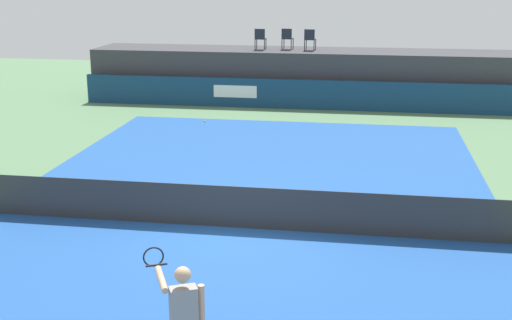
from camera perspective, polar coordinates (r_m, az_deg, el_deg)
ground_plane at (r=17.83m, az=0.07°, el=-2.22°), size 48.00×48.00×0.00m
court_inner at (r=15.05m, az=-1.76°, el=-5.67°), size 12.00×22.00×0.00m
sponsor_wall at (r=27.82m, az=3.51°, el=5.53°), size 18.00×0.22×1.20m
spectator_platform at (r=29.51m, az=3.91°, el=7.09°), size 18.00×2.80×2.20m
spectator_chair_far_left at (r=29.29m, az=0.36°, el=10.20°), size 0.45×0.45×0.89m
spectator_chair_left at (r=29.41m, az=2.64°, el=10.20°), size 0.48×0.48×0.89m
spectator_chair_center at (r=29.11m, az=4.55°, el=10.12°), size 0.48×0.48×0.89m
tennis_net at (r=14.88m, az=-1.77°, el=-3.97°), size 12.40×0.02×0.95m
tennis_ball at (r=25.46m, az=-4.34°, el=3.28°), size 0.07×0.07×0.07m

